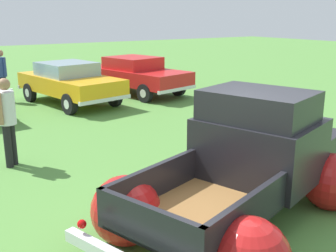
{
  "coord_description": "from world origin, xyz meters",
  "views": [
    {
      "loc": [
        -3.85,
        -4.03,
        2.99
      ],
      "look_at": [
        0.0,
        1.81,
        1.08
      ],
      "focal_mm": 43.55,
      "sensor_mm": 36.0,
      "label": 1
    }
  ],
  "objects_px": {
    "spectator_1": "(7,116)",
    "vintage_pickup_truck": "(250,168)",
    "show_car_3": "(136,74)",
    "spectator_2": "(2,72)",
    "show_car_2": "(70,81)"
  },
  "relations": [
    {
      "from": "vintage_pickup_truck",
      "to": "show_car_3",
      "type": "distance_m",
      "value": 10.32
    },
    {
      "from": "vintage_pickup_truck",
      "to": "show_car_3",
      "type": "relative_size",
      "value": 1.04
    },
    {
      "from": "vintage_pickup_truck",
      "to": "spectator_2",
      "type": "height_order",
      "value": "vintage_pickup_truck"
    },
    {
      "from": "vintage_pickup_truck",
      "to": "show_car_3",
      "type": "height_order",
      "value": "vintage_pickup_truck"
    },
    {
      "from": "show_car_3",
      "to": "spectator_2",
      "type": "height_order",
      "value": "spectator_2"
    },
    {
      "from": "show_car_3",
      "to": "spectator_1",
      "type": "distance_m",
      "value": 8.16
    },
    {
      "from": "spectator_1",
      "to": "spectator_2",
      "type": "height_order",
      "value": "spectator_2"
    },
    {
      "from": "show_car_2",
      "to": "show_car_3",
      "type": "relative_size",
      "value": 0.95
    },
    {
      "from": "spectator_1",
      "to": "vintage_pickup_truck",
      "type": "bearing_deg",
      "value": 164.86
    },
    {
      "from": "spectator_1",
      "to": "show_car_2",
      "type": "bearing_deg",
      "value": -78.14
    },
    {
      "from": "show_car_3",
      "to": "spectator_1",
      "type": "bearing_deg",
      "value": -60.02
    },
    {
      "from": "spectator_1",
      "to": "show_car_3",
      "type": "bearing_deg",
      "value": -93.7
    },
    {
      "from": "spectator_2",
      "to": "spectator_1",
      "type": "bearing_deg",
      "value": -124.74
    },
    {
      "from": "vintage_pickup_truck",
      "to": "show_car_2",
      "type": "xyz_separation_m",
      "value": [
        0.62,
        9.37,
        0.03
      ]
    },
    {
      "from": "show_car_2",
      "to": "show_car_3",
      "type": "bearing_deg",
      "value": 87.3
    }
  ]
}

